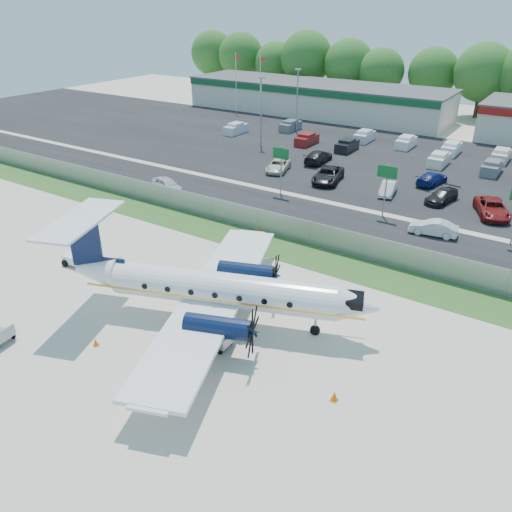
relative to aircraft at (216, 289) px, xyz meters
The scene contains 29 objects.
ground 2.57m from the aircraft, 111.05° to the right, with size 170.00×170.00×0.00m, color beige.
grass_verge 11.30m from the aircraft, 91.90° to the left, with size 170.00×4.00×0.02m, color #2D561E.
access_road 18.20m from the aircraft, 91.17° to the left, with size 170.00×8.00×0.02m, color black.
parking_lot 39.12m from the aircraft, 90.54° to the left, with size 170.00×32.00×0.02m, color black.
perimeter_fence 13.12m from the aircraft, 91.61° to the left, with size 120.00×0.06×1.99m.
building_west 65.71m from the aircraft, 111.77° to the left, with size 46.40×12.40×5.24m.
sign_left 23.53m from the aircraft, 110.86° to the left, with size 1.80×0.26×5.00m.
sign_mid 22.15m from the aircraft, 83.16° to the left, with size 1.80×0.26×5.00m.
flagpole_west 65.18m from the aircraft, 123.88° to the left, with size 1.06×0.12×10.00m.
flagpole_east 62.54m from the aircraft, 120.07° to the left, with size 1.06×0.12×10.00m.
light_pole_nw 42.37m from the aircraft, 118.80° to the left, with size 0.90×0.35×9.09m.
light_pole_sw 51.35m from the aircraft, 113.41° to the left, with size 0.90×0.35×9.09m.
tree_line 73.09m from the aircraft, 90.29° to the left, with size 112.00×6.00×14.00m, color #275E1B, non-canonical shape.
aircraft is the anchor object (origin of this frame).
pushback_tug 13.26m from the aircraft, behind, with size 2.42×1.88×1.22m.
baggage_cart_far 3.20m from the aircraft, 54.27° to the right, with size 1.83×1.13×0.95m.
cone_nose 9.67m from the aircraft, 14.54° to the right, with size 0.39×0.39×0.55m.
cone_port_wing 7.63m from the aircraft, 127.01° to the right, with size 0.33×0.33×0.46m.
cone_starboard_wing 14.29m from the aircraft, 112.19° to the left, with size 0.33×0.33×0.47m.
road_car_west 24.77m from the aircraft, 139.09° to the left, with size 1.74×4.32×1.47m, color silver.
road_car_mid 21.93m from the aircraft, 69.34° to the left, with size 1.39×3.99×1.32m, color silver.
parked_car_a 31.28m from the aircraft, 113.70° to the left, with size 2.17×4.70×1.31m, color beige.
parked_car_b 28.93m from the aircraft, 101.93° to the left, with size 2.60×5.64×1.57m, color black.
parked_car_c 28.06m from the aircraft, 88.01° to the left, with size 1.35×3.88×1.28m, color silver.
parked_car_d 29.45m from the aircraft, 77.73° to the left, with size 1.83×4.50×1.31m, color black.
parked_car_e 29.89m from the aircraft, 68.19° to the left, with size 2.48×5.37×1.49m, color maroon.
parked_car_f 35.81m from the aircraft, 106.57° to the left, with size 2.12×5.21×1.51m, color black.
parked_car_g 33.92m from the aircraft, 83.40° to the left, with size 1.89×4.64×1.35m, color navy.
far_parking_rows 44.11m from the aircraft, 90.48° to the left, with size 56.00×10.00×1.60m, color gray, non-canonical shape.
Camera 1 is at (16.56, -19.47, 17.92)m, focal length 35.00 mm.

